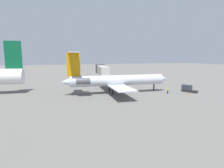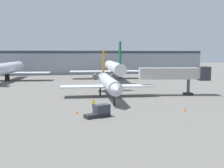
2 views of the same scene
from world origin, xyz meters
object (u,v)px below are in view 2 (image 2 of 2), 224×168
(baggage_tug_lead, at_px, (100,111))
(traffic_cone_near, at_px, (77,112))
(parked_airliner_west_end, at_px, (7,69))
(ground_crew_marshaller, at_px, (93,104))
(parked_airliner_west_mid, at_px, (114,67))
(regional_jet, at_px, (108,81))
(jet_bridge, at_px, (179,74))
(traffic_cone_mid, at_px, (185,109))

(baggage_tug_lead, distance_m, traffic_cone_near, 4.35)
(parked_airliner_west_end, bearing_deg, ground_crew_marshaller, -67.60)
(ground_crew_marshaller, bearing_deg, parked_airliner_west_end, 112.40)
(traffic_cone_near, height_order, parked_airliner_west_end, parked_airliner_west_end)
(parked_airliner_west_mid, bearing_deg, regional_jet, -105.00)
(baggage_tug_lead, bearing_deg, jet_bridge, 38.98)
(baggage_tug_lead, distance_m, parked_airliner_west_mid, 63.38)
(ground_crew_marshaller, height_order, traffic_cone_near, ground_crew_marshaller)
(regional_jet, bearing_deg, parked_airliner_west_mid, 75.00)
(jet_bridge, height_order, parked_airliner_west_mid, parked_airliner_west_mid)
(traffic_cone_near, relative_size, traffic_cone_mid, 1.00)
(jet_bridge, bearing_deg, traffic_cone_mid, -112.79)
(parked_airliner_west_mid, bearing_deg, baggage_tug_lead, -105.11)
(parked_airliner_west_mid, bearing_deg, parked_airliner_west_end, -179.74)
(traffic_cone_near, bearing_deg, traffic_cone_mid, -6.29)
(traffic_cone_near, bearing_deg, parked_airliner_west_mid, 71.31)
(ground_crew_marshaller, bearing_deg, traffic_cone_mid, -21.04)
(jet_bridge, distance_m, ground_crew_marshaller, 24.71)
(ground_crew_marshaller, bearing_deg, baggage_tug_lead, -90.42)
(traffic_cone_mid, bearing_deg, parked_airliner_west_end, 121.73)
(traffic_cone_near, xyz_separation_m, parked_airliner_west_end, (-19.15, 58.02, 4.00))
(jet_bridge, relative_size, traffic_cone_mid, 29.92)
(ground_crew_marshaller, distance_m, traffic_cone_mid, 15.78)
(regional_jet, bearing_deg, traffic_cone_mid, -62.63)
(parked_airliner_west_end, distance_m, parked_airliner_west_mid, 38.84)
(traffic_cone_near, distance_m, parked_airliner_west_end, 61.23)
(traffic_cone_near, bearing_deg, jet_bridge, 30.51)
(baggage_tug_lead, relative_size, traffic_cone_mid, 7.70)
(regional_jet, xyz_separation_m, traffic_cone_mid, (9.48, -18.32, -3.19))
(regional_jet, height_order, jet_bridge, regional_jet)
(parked_airliner_west_mid, bearing_deg, traffic_cone_near, -108.69)
(jet_bridge, distance_m, traffic_cone_mid, 18.70)
(baggage_tug_lead, bearing_deg, parked_airliner_west_mid, 74.89)
(traffic_cone_mid, bearing_deg, ground_crew_marshaller, 158.96)
(regional_jet, relative_size, traffic_cone_mid, 52.37)
(regional_jet, relative_size, jet_bridge, 1.75)
(regional_jet, relative_size, ground_crew_marshaller, 17.04)
(ground_crew_marshaller, height_order, parked_airliner_west_end, parked_airliner_west_end)
(traffic_cone_near, height_order, traffic_cone_mid, same)
(regional_jet, xyz_separation_m, baggage_tug_lead, (-5.28, -19.24, -2.63))
(regional_jet, bearing_deg, traffic_cone_near, -117.40)
(regional_jet, height_order, traffic_cone_mid, regional_jet)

